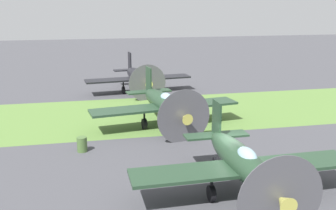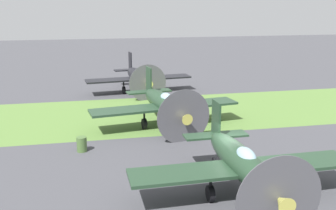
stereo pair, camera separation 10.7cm
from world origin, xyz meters
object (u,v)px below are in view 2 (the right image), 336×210
airplane_lead (241,162)px  airplane_trail (138,77)px  fuel_drum (82,144)px  airplane_wingman (164,104)px

airplane_lead → airplane_trail: 22.39m
airplane_trail → fuel_drum: bearing=64.1°
airplane_wingman → fuel_drum: airplane_wingman is taller
airplane_lead → airplane_trail: airplane_lead is taller
fuel_drum → airplane_trail: bearing=-109.8°
airplane_trail → fuel_drum: size_ratio=11.63×
airplane_lead → airplane_wingman: size_ratio=0.96×
airplane_wingman → fuel_drum: 7.23m
fuel_drum → airplane_lead: bearing=135.8°
airplane_trail → fuel_drum: airplane_trail is taller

